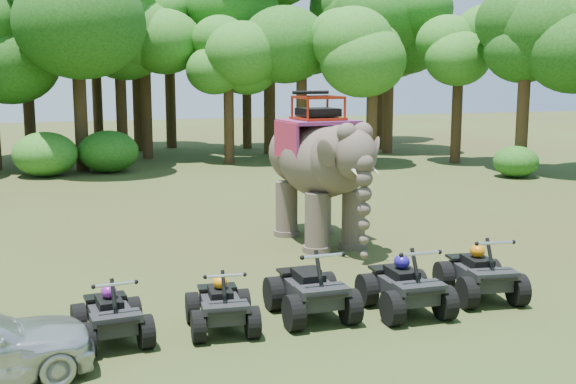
% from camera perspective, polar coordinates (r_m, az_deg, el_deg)
% --- Properties ---
extents(ground, '(110.00, 110.00, 0.00)m').
position_cam_1_polar(ground, '(15.16, 1.45, -7.82)').
color(ground, '#47381E').
rests_on(ground, ground).
extents(elephant, '(2.41, 4.87, 3.98)m').
position_cam_1_polar(elephant, '(19.08, 2.48, 1.90)').
color(elephant, brown).
rests_on(elephant, ground).
extents(atv_0, '(1.29, 1.69, 1.18)m').
position_cam_1_polar(atv_0, '(12.63, -13.83, -8.88)').
color(atv_0, black).
rests_on(atv_0, ground).
extents(atv_1, '(1.29, 1.68, 1.17)m').
position_cam_1_polar(atv_1, '(12.86, -5.29, -8.33)').
color(atv_1, black).
rests_on(atv_1, ground).
extents(atv_2, '(1.34, 1.83, 1.36)m').
position_cam_1_polar(atv_2, '(13.45, 1.82, -7.07)').
color(atv_2, black).
rests_on(atv_2, ground).
extents(atv_3, '(1.35, 1.83, 1.33)m').
position_cam_1_polar(atv_3, '(13.86, 9.24, -6.74)').
color(atv_3, black).
rests_on(atv_3, ground).
extents(atv_4, '(1.52, 1.94, 1.32)m').
position_cam_1_polar(atv_4, '(15.02, 14.95, -5.69)').
color(atv_4, black).
rests_on(atv_4, ground).
extents(tree_0, '(5.68, 5.68, 8.11)m').
position_cam_1_polar(tree_0, '(38.28, -11.18, 8.66)').
color(tree_0, '#195114').
rests_on(tree_0, ground).
extents(tree_1, '(4.78, 4.78, 6.82)m').
position_cam_1_polar(tree_1, '(35.65, -4.72, 7.71)').
color(tree_1, '#195114').
rests_on(tree_1, ground).
extents(tree_2, '(5.40, 5.40, 7.72)m').
position_cam_1_polar(tree_2, '(36.00, 1.08, 8.48)').
color(tree_2, '#195114').
rests_on(tree_2, ground).
extents(tree_3, '(5.08, 5.08, 7.26)m').
position_cam_1_polar(tree_3, '(34.45, 6.67, 7.99)').
color(tree_3, '#195114').
rests_on(tree_3, ground).
extents(tree_4, '(5.02, 5.02, 7.17)m').
position_cam_1_polar(tree_4, '(36.80, 13.26, 7.82)').
color(tree_4, '#195114').
rests_on(tree_4, ground).
extents(tree_5, '(5.56, 5.56, 7.94)m').
position_cam_1_polar(tree_5, '(33.37, 18.17, 8.12)').
color(tree_5, '#195114').
rests_on(tree_5, ground).
extents(tree_33, '(6.95, 6.95, 9.92)m').
position_cam_1_polar(tree_33, '(34.20, -16.25, 9.90)').
color(tree_33, '#195114').
rests_on(tree_33, ground).
extents(tree_35, '(6.58, 6.58, 9.40)m').
position_cam_1_polar(tree_35, '(40.46, 7.98, 9.69)').
color(tree_35, '#195114').
rests_on(tree_35, ground).
extents(tree_36, '(5.50, 5.50, 7.86)m').
position_cam_1_polar(tree_36, '(48.22, 7.98, 8.74)').
color(tree_36, '#195114').
rests_on(tree_36, ground).
extents(tree_37, '(6.04, 6.04, 8.63)m').
position_cam_1_polar(tree_37, '(42.77, 7.37, 9.18)').
color(tree_37, '#195114').
rests_on(tree_37, ground).
extents(tree_39, '(7.68, 7.68, 10.97)m').
position_cam_1_polar(tree_39, '(39.79, -1.49, 10.92)').
color(tree_39, '#195114').
rests_on(tree_39, ground).
extents(tree_41, '(7.20, 7.20, 10.29)m').
position_cam_1_polar(tree_41, '(43.50, -9.35, 10.23)').
color(tree_41, '#195114').
rests_on(tree_41, ground).
extents(tree_42, '(6.90, 6.90, 9.86)m').
position_cam_1_polar(tree_42, '(42.27, -11.87, 9.89)').
color(tree_42, '#195114').
rests_on(tree_42, ground).
extents(tree_44, '(5.97, 5.97, 8.53)m').
position_cam_1_polar(tree_44, '(43.07, -14.91, 8.88)').
color(tree_44, '#195114').
rests_on(tree_44, ground).
extents(tree_45, '(5.41, 5.41, 7.73)m').
position_cam_1_polar(tree_45, '(41.08, -13.08, 8.38)').
color(tree_45, '#195114').
rests_on(tree_45, ground).
extents(tree_46, '(6.11, 6.11, 8.73)m').
position_cam_1_polar(tree_46, '(38.20, -13.12, 9.05)').
color(tree_46, '#195114').
rests_on(tree_46, ground).
extents(tree_47, '(5.40, 5.40, 7.71)m').
position_cam_1_polar(tree_47, '(42.66, -3.28, 8.62)').
color(tree_47, '#195114').
rests_on(tree_47, ground).
extents(tree_48, '(6.21, 6.21, 8.88)m').
position_cam_1_polar(tree_48, '(38.91, -19.94, 8.85)').
color(tree_48, '#195114').
rests_on(tree_48, ground).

